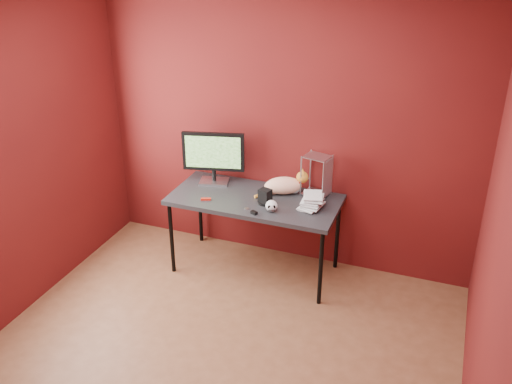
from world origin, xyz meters
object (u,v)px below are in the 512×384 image
at_px(book_stack, 307,137).
at_px(monitor, 213,155).
at_px(desk, 255,203).
at_px(cat, 284,185).
at_px(speaker, 265,197).
at_px(skull_mug, 271,206).

bearing_deg(book_stack, monitor, 170.31).
height_order(desk, monitor, monitor).
bearing_deg(cat, book_stack, -58.54).
bearing_deg(cat, speaker, -133.22).
bearing_deg(desk, speaker, -32.10).
height_order(desk, book_stack, book_stack).
relative_size(monitor, speaker, 4.13).
bearing_deg(desk, book_stack, 1.29).
relative_size(cat, book_stack, 0.34).
distance_m(desk, cat, 0.30).
bearing_deg(cat, monitor, 157.11).
distance_m(monitor, book_stack, 1.00).
bearing_deg(desk, skull_mug, -40.81).
height_order(desk, cat, cat).
bearing_deg(book_stack, speaker, -164.95).
xyz_separation_m(monitor, cat, (0.68, 0.01, -0.20)).
bearing_deg(speaker, cat, 87.17).
distance_m(desk, skull_mug, 0.31).
bearing_deg(monitor, cat, -13.50).
xyz_separation_m(skull_mug, speaker, (-0.10, 0.11, 0.01)).
xyz_separation_m(desk, speaker, (0.12, -0.08, 0.11)).
xyz_separation_m(desk, book_stack, (0.45, 0.01, 0.68)).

